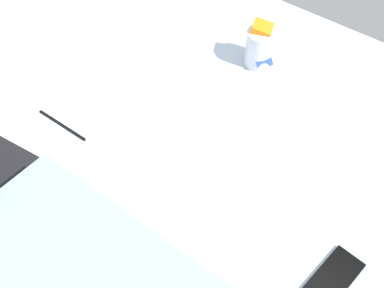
{
  "coord_description": "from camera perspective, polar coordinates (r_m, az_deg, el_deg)",
  "views": [
    {
      "loc": [
        -64.41,
        64.69,
        114.72
      ],
      "look_at": [
        -15.92,
        3.42,
        24.0
      ],
      "focal_mm": 46.77,
      "sensor_mm": 36.0,
      "label": 1
    }
  ],
  "objects": [
    {
      "name": "charger_cable",
      "position": [
        1.36,
        -14.6,
        2.09
      ],
      "size": [
        17.01,
        0.91,
        0.6
      ],
      "primitive_type": "cube",
      "rotation": [
        0.0,
        0.0,
        0.02
      ],
      "color": "black",
      "rests_on": "bed_mattress"
    },
    {
      "name": "snack_cup",
      "position": [
        1.48,
        7.88,
        10.96
      ],
      "size": [
        9.7,
        9.38,
        13.65
      ],
      "color": "silver",
      "rests_on": "bed_mattress"
    },
    {
      "name": "cell_phone",
      "position": [
        1.11,
        15.86,
        -14.45
      ],
      "size": [
        8.06,
        14.57,
        0.8
      ],
      "primitive_type": "cube",
      "rotation": [
        0.0,
        0.0,
        3.05
      ],
      "color": "black",
      "rests_on": "bed_mattress"
    },
    {
      "name": "bed_mattress",
      "position": [
        1.4,
        -4.25,
        -0.11
      ],
      "size": [
        180.0,
        140.0,
        18.0
      ],
      "primitive_type": "cube",
      "color": "silver",
      "rests_on": "ground"
    }
  ]
}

